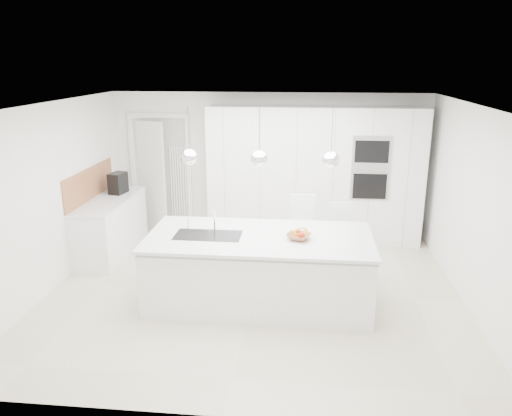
# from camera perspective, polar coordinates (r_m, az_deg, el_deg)

# --- Properties ---
(floor) EXTENTS (5.50, 5.50, 0.00)m
(floor) POSITION_cam_1_polar(r_m,az_deg,el_deg) (6.89, -0.26, -9.52)
(floor) COLOR beige
(floor) RESTS_ON ground
(wall_back) EXTENTS (5.50, 0.00, 5.50)m
(wall_back) POSITION_cam_1_polar(r_m,az_deg,el_deg) (8.85, 1.46, 4.99)
(wall_back) COLOR white
(wall_back) RESTS_ON ground
(wall_left) EXTENTS (0.00, 5.00, 5.00)m
(wall_left) POSITION_cam_1_polar(r_m,az_deg,el_deg) (7.25, -22.42, 1.10)
(wall_left) COLOR white
(wall_left) RESTS_ON ground
(ceiling) EXTENTS (5.50, 5.50, 0.00)m
(ceiling) POSITION_cam_1_polar(r_m,az_deg,el_deg) (6.21, -0.29, 11.68)
(ceiling) COLOR white
(ceiling) RESTS_ON wall_back
(tall_cabinets) EXTENTS (3.60, 0.60, 2.30)m
(tall_cabinets) POSITION_cam_1_polar(r_m,az_deg,el_deg) (8.56, 6.66, 3.79)
(tall_cabinets) COLOR white
(tall_cabinets) RESTS_ON floor
(oven_stack) EXTENTS (0.62, 0.04, 1.05)m
(oven_stack) POSITION_cam_1_polar(r_m,az_deg,el_deg) (8.28, 12.98, 4.45)
(oven_stack) COLOR #A5A5A8
(oven_stack) RESTS_ON tall_cabinets
(doorway_frame) EXTENTS (1.11, 0.08, 2.13)m
(doorway_frame) POSITION_cam_1_polar(r_m,az_deg,el_deg) (9.23, -10.76, 3.74)
(doorway_frame) COLOR white
(doorway_frame) RESTS_ON floor
(hallway_door) EXTENTS (0.76, 0.38, 2.00)m
(hallway_door) POSITION_cam_1_polar(r_m,az_deg,el_deg) (9.26, -12.32, 3.57)
(hallway_door) COLOR white
(hallway_door) RESTS_ON floor
(radiator) EXTENTS (0.32, 0.04, 1.40)m
(radiator) POSITION_cam_1_polar(r_m,az_deg,el_deg) (9.17, -8.80, 2.64)
(radiator) COLOR white
(radiator) RESTS_ON floor
(left_base_cabinets) EXTENTS (0.60, 1.80, 0.86)m
(left_base_cabinets) POSITION_cam_1_polar(r_m,az_deg,el_deg) (8.39, -16.24, -2.15)
(left_base_cabinets) COLOR white
(left_base_cabinets) RESTS_ON floor
(left_worktop) EXTENTS (0.62, 1.82, 0.04)m
(left_worktop) POSITION_cam_1_polar(r_m,az_deg,el_deg) (8.26, -16.49, 0.81)
(left_worktop) COLOR white
(left_worktop) RESTS_ON left_base_cabinets
(oak_backsplash) EXTENTS (0.02, 1.80, 0.50)m
(oak_backsplash) POSITION_cam_1_polar(r_m,az_deg,el_deg) (8.31, -18.48, 2.65)
(oak_backsplash) COLOR #AD6E47
(oak_backsplash) RESTS_ON wall_left
(island_base) EXTENTS (2.80, 1.20, 0.86)m
(island_base) POSITION_cam_1_polar(r_m,az_deg,el_deg) (6.43, 0.34, -7.29)
(island_base) COLOR white
(island_base) RESTS_ON floor
(island_worktop) EXTENTS (2.84, 1.40, 0.04)m
(island_worktop) POSITION_cam_1_polar(r_m,az_deg,el_deg) (6.30, 0.39, -3.37)
(island_worktop) COLOR white
(island_worktop) RESTS_ON island_base
(island_sink) EXTENTS (0.84, 0.44, 0.18)m
(island_sink) POSITION_cam_1_polar(r_m,az_deg,el_deg) (6.37, -5.49, -3.81)
(island_sink) COLOR #3F3F42
(island_sink) RESTS_ON island_worktop
(island_tap) EXTENTS (0.02, 0.02, 0.30)m
(island_tap) POSITION_cam_1_polar(r_m,az_deg,el_deg) (6.47, -4.77, -1.30)
(island_tap) COLOR white
(island_tap) RESTS_ON island_worktop
(pendant_left) EXTENTS (0.20, 0.20, 0.20)m
(pendant_left) POSITION_cam_1_polar(r_m,az_deg,el_deg) (6.12, -7.62, 5.79)
(pendant_left) COLOR white
(pendant_left) RESTS_ON ceiling
(pendant_mid) EXTENTS (0.20, 0.20, 0.20)m
(pendant_mid) POSITION_cam_1_polar(r_m,az_deg,el_deg) (5.98, 0.37, 5.69)
(pendant_mid) COLOR white
(pendant_mid) RESTS_ON ceiling
(pendant_right) EXTENTS (0.20, 0.20, 0.20)m
(pendant_right) POSITION_cam_1_polar(r_m,az_deg,el_deg) (5.96, 8.56, 5.47)
(pendant_right) COLOR white
(pendant_right) RESTS_ON ceiling
(fruit_bowl) EXTENTS (0.37, 0.37, 0.07)m
(fruit_bowl) POSITION_cam_1_polar(r_m,az_deg,el_deg) (6.19, 4.90, -3.27)
(fruit_bowl) COLOR #AD6E47
(fruit_bowl) RESTS_ON island_worktop
(espresso_machine) EXTENTS (0.26, 0.35, 0.34)m
(espresso_machine) POSITION_cam_1_polar(r_m,az_deg,el_deg) (8.57, -15.49, 2.77)
(espresso_machine) COLOR black
(espresso_machine) RESTS_ON left_worktop
(bar_stool_left) EXTENTS (0.40, 0.55, 1.18)m
(bar_stool_left) POSITION_cam_1_polar(r_m,az_deg,el_deg) (7.16, 5.22, -3.42)
(bar_stool_left) COLOR white
(bar_stool_left) RESTS_ON floor
(bar_stool_right) EXTENTS (0.36, 0.49, 1.07)m
(bar_stool_right) POSITION_cam_1_polar(r_m,az_deg,el_deg) (7.24, 9.52, -3.80)
(bar_stool_right) COLOR white
(bar_stool_right) RESTS_ON floor
(apple_a) EXTENTS (0.08, 0.08, 0.08)m
(apple_a) POSITION_cam_1_polar(r_m,az_deg,el_deg) (6.21, 4.86, -2.85)
(apple_a) COLOR red
(apple_a) RESTS_ON fruit_bowl
(apple_b) EXTENTS (0.08, 0.08, 0.08)m
(apple_b) POSITION_cam_1_polar(r_m,az_deg,el_deg) (6.14, 5.23, -3.07)
(apple_b) COLOR red
(apple_b) RESTS_ON fruit_bowl
(banana_bunch) EXTENTS (0.22, 0.16, 0.19)m
(banana_bunch) POSITION_cam_1_polar(r_m,az_deg,el_deg) (6.16, 5.10, -2.67)
(banana_bunch) COLOR yellow
(banana_bunch) RESTS_ON fruit_bowl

